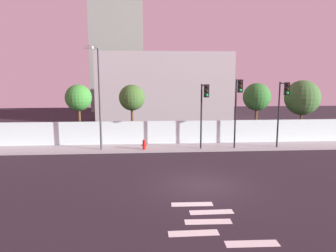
# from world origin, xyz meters

# --- Properties ---
(ground_plane) EXTENTS (80.00, 80.00, 0.00)m
(ground_plane) POSITION_xyz_m (0.00, 0.00, 0.00)
(ground_plane) COLOR #271E26
(sidewalk) EXTENTS (36.00, 2.40, 0.15)m
(sidewalk) POSITION_xyz_m (0.00, 8.20, 0.07)
(sidewalk) COLOR #9B9B9B
(sidewalk) RESTS_ON ground
(perimeter_wall) EXTENTS (36.00, 0.18, 1.80)m
(perimeter_wall) POSITION_xyz_m (0.00, 9.49, 1.05)
(perimeter_wall) COLOR silver
(perimeter_wall) RESTS_ON sidewalk
(crosswalk_marking) EXTENTS (3.64, 3.89, 0.01)m
(crosswalk_marking) POSITION_xyz_m (-0.40, -4.10, 0.00)
(crosswalk_marking) COLOR silver
(crosswalk_marking) RESTS_ON ground
(traffic_light_left) EXTENTS (0.35, 1.35, 5.08)m
(traffic_light_left) POSITION_xyz_m (3.80, 6.98, 3.83)
(traffic_light_left) COLOR black
(traffic_light_left) RESTS_ON sidewalk
(traffic_light_center) EXTENTS (0.40, 1.29, 4.75)m
(traffic_light_center) POSITION_xyz_m (1.36, 6.99, 3.61)
(traffic_light_center) COLOR black
(traffic_light_center) RESTS_ON sidewalk
(traffic_light_right) EXTENTS (0.35, 1.58, 4.89)m
(traffic_light_right) POSITION_xyz_m (7.06, 6.85, 3.72)
(traffic_light_right) COLOR black
(traffic_light_right) RESTS_ON sidewalk
(street_lamp_curbside) EXTENTS (0.80, 1.85, 7.31)m
(street_lamp_curbside) POSITION_xyz_m (-6.10, 7.53, 4.42)
(street_lamp_curbside) COLOR #4C4C51
(street_lamp_curbside) RESTS_ON sidewalk
(fire_hydrant) EXTENTS (0.44, 0.26, 0.73)m
(fire_hydrant) POSITION_xyz_m (-2.91, 7.51, 0.54)
(fire_hydrant) COLOR red
(fire_hydrant) RESTS_ON sidewalk
(roadside_tree_leftmost) EXTENTS (2.15, 2.15, 4.79)m
(roadside_tree_leftmost) POSITION_xyz_m (-8.20, 10.96, 3.68)
(roadside_tree_leftmost) COLOR brown
(roadside_tree_leftmost) RESTS_ON ground
(roadside_tree_midleft) EXTENTS (2.12, 2.12, 4.76)m
(roadside_tree_midleft) POSITION_xyz_m (-3.89, 10.96, 3.67)
(roadside_tree_midleft) COLOR brown
(roadside_tree_midleft) RESTS_ON ground
(roadside_tree_midright) EXTENTS (2.33, 2.33, 4.88)m
(roadside_tree_midright) POSITION_xyz_m (6.60, 10.96, 3.69)
(roadside_tree_midright) COLOR brown
(roadside_tree_midright) RESTS_ON ground
(roadside_tree_rightmost) EXTENTS (2.97, 2.97, 5.10)m
(roadside_tree_rightmost) POSITION_xyz_m (10.58, 10.96, 3.61)
(roadside_tree_rightmost) COLOR brown
(roadside_tree_rightmost) RESTS_ON ground
(low_building_distant) EXTENTS (15.78, 6.00, 8.14)m
(low_building_distant) POSITION_xyz_m (-0.49, 23.49, 4.07)
(low_building_distant) COLOR #A6A6A6
(low_building_distant) RESTS_ON ground
(tower_on_skyline) EXTENTS (7.85, 5.00, 27.76)m
(tower_on_skyline) POSITION_xyz_m (-6.96, 35.49, 13.88)
(tower_on_skyline) COLOR gray
(tower_on_skyline) RESTS_ON ground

